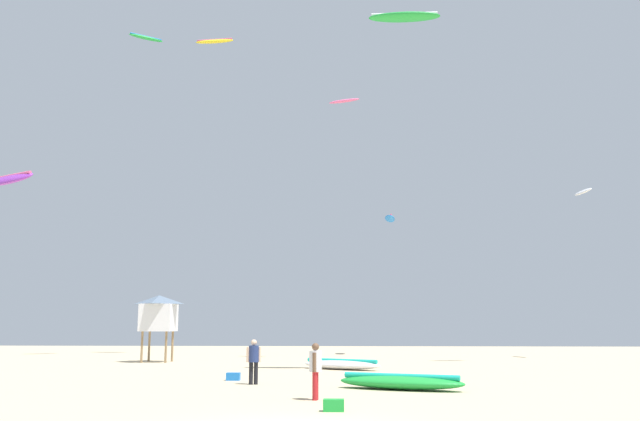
{
  "coord_description": "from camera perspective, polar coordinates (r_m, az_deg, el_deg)",
  "views": [
    {
      "loc": [
        1.52,
        -15.49,
        2.29
      ],
      "look_at": [
        0.0,
        14.33,
        7.35
      ],
      "focal_mm": 38.01,
      "sensor_mm": 36.0,
      "label": 1
    }
  ],
  "objects": [
    {
      "name": "kite_aloft_9",
      "position": [
        58.0,
        -8.87,
        13.9
      ],
      "size": [
        3.29,
        1.24,
        0.65
      ],
      "color": "yellow"
    },
    {
      "name": "cooler_box",
      "position": [
        29.38,
        -7.32,
        -13.7
      ],
      "size": [
        0.56,
        0.36,
        0.32
      ],
      "primitive_type": "cube",
      "color": "blue",
      "rests_on": "ground"
    },
    {
      "name": "kite_grounded_mid",
      "position": [
        25.21,
        6.82,
        -14.15
      ],
      "size": [
        4.82,
        2.92,
        0.56
      ],
      "color": "green",
      "rests_on": "ground"
    },
    {
      "name": "lifeguard_tower",
      "position": [
        44.4,
        -13.42,
        -8.37
      ],
      "size": [
        2.3,
        2.3,
        4.15
      ],
      "color": "#8C704C",
      "rests_on": "ground"
    },
    {
      "name": "kite_aloft_7",
      "position": [
        51.82,
        21.27,
        1.47
      ],
      "size": [
        1.07,
        2.28,
        0.49
      ],
      "color": "white"
    },
    {
      "name": "gear_bag",
      "position": [
        18.92,
        1.16,
        -16.08
      ],
      "size": [
        0.56,
        0.36,
        0.32
      ],
      "primitive_type": "cube",
      "color": "green",
      "rests_on": "ground"
    },
    {
      "name": "kite_aloft_5",
      "position": [
        36.6,
        -24.69,
        2.42
      ],
      "size": [
        3.6,
        2.63,
        0.89
      ],
      "color": "purple"
    },
    {
      "name": "kite_aloft_3",
      "position": [
        56.13,
        -14.44,
        13.9
      ],
      "size": [
        2.66,
        2.19,
        0.49
      ],
      "color": "green"
    },
    {
      "name": "person_foreground",
      "position": [
        21.63,
        -0.39,
        -13.0
      ],
      "size": [
        0.39,
        0.57,
        1.73
      ],
      "rotation": [
        0.0,
        0.0,
        6.19
      ],
      "color": "#B21E23",
      "rests_on": "ground"
    },
    {
      "name": "kite_aloft_4",
      "position": [
        37.17,
        7.12,
        15.87
      ],
      "size": [
        3.77,
        1.13,
        0.45
      ],
      "color": "green"
    },
    {
      "name": "kite_grounded_near",
      "position": [
        36.15,
        1.83,
        -12.83
      ],
      "size": [
        4.57,
        3.4,
        0.55
      ],
      "color": "white",
      "rests_on": "ground"
    },
    {
      "name": "person_midground",
      "position": [
        27.29,
        -5.61,
        -12.26
      ],
      "size": [
        0.55,
        0.39,
        1.73
      ],
      "rotation": [
        0.0,
        0.0,
        1.85
      ],
      "color": "black",
      "rests_on": "ground"
    },
    {
      "name": "kite_aloft_0",
      "position": [
        54.12,
        5.9,
        -0.69
      ],
      "size": [
        0.92,
        2.87,
        0.55
      ],
      "color": "blue"
    },
    {
      "name": "kite_aloft_1",
      "position": [
        49.31,
        2.04,
        9.2
      ],
      "size": [
        2.42,
        1.46,
        0.41
      ],
      "color": "#E5598C"
    }
  ]
}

